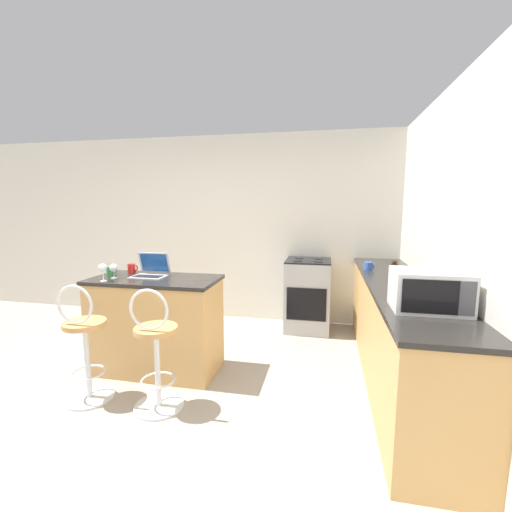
{
  "coord_description": "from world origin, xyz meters",
  "views": [
    {
      "loc": [
        1.33,
        -2.3,
        1.63
      ],
      "look_at": [
        0.51,
        1.64,
        1.03
      ],
      "focal_mm": 24.0,
      "sensor_mm": 36.0,
      "label": 1
    }
  ],
  "objects_px": {
    "pepper_mill": "(394,273)",
    "wine_glass_tall": "(103,268)",
    "toaster": "(414,281)",
    "mug_green": "(111,271)",
    "mug_red": "(132,268)",
    "wine_glass_short": "(114,268)",
    "laptop": "(151,270)",
    "stove_range": "(308,295)",
    "mug_white": "(420,278)",
    "bar_stool_near": "(85,346)",
    "bar_stool_far": "(156,352)",
    "microwave": "(430,291)",
    "mug_blue": "(369,266)"
  },
  "relations": [
    {
      "from": "microwave",
      "to": "wine_glass_tall",
      "type": "xyz_separation_m",
      "value": [
        -2.69,
        0.35,
        -0.01
      ]
    },
    {
      "from": "toaster",
      "to": "mug_white",
      "type": "relative_size",
      "value": 2.71
    },
    {
      "from": "laptop",
      "to": "toaster",
      "type": "distance_m",
      "value": 2.4
    },
    {
      "from": "mug_white",
      "to": "mug_green",
      "type": "distance_m",
      "value": 2.96
    },
    {
      "from": "pepper_mill",
      "to": "mug_blue",
      "type": "xyz_separation_m",
      "value": [
        -0.13,
        0.68,
        -0.06
      ]
    },
    {
      "from": "mug_red",
      "to": "mug_green",
      "type": "bearing_deg",
      "value": -136.63
    },
    {
      "from": "laptop",
      "to": "stove_range",
      "type": "bearing_deg",
      "value": 42.55
    },
    {
      "from": "bar_stool_far",
      "to": "microwave",
      "type": "height_order",
      "value": "microwave"
    },
    {
      "from": "mug_green",
      "to": "wine_glass_tall",
      "type": "relative_size",
      "value": 0.6
    },
    {
      "from": "bar_stool_far",
      "to": "laptop",
      "type": "bearing_deg",
      "value": 119.44
    },
    {
      "from": "microwave",
      "to": "toaster",
      "type": "height_order",
      "value": "microwave"
    },
    {
      "from": "laptop",
      "to": "wine_glass_tall",
      "type": "height_order",
      "value": "laptop"
    },
    {
      "from": "mug_white",
      "to": "wine_glass_short",
      "type": "bearing_deg",
      "value": -172.3
    },
    {
      "from": "bar_stool_far",
      "to": "mug_white",
      "type": "height_order",
      "value": "mug_white"
    },
    {
      "from": "bar_stool_near",
      "to": "pepper_mill",
      "type": "height_order",
      "value": "pepper_mill"
    },
    {
      "from": "laptop",
      "to": "toaster",
      "type": "xyz_separation_m",
      "value": [
        2.39,
        -0.18,
        0.04
      ]
    },
    {
      "from": "pepper_mill",
      "to": "laptop",
      "type": "bearing_deg",
      "value": -177.73
    },
    {
      "from": "wine_glass_tall",
      "to": "laptop",
      "type": "bearing_deg",
      "value": 44.22
    },
    {
      "from": "mug_white",
      "to": "mug_blue",
      "type": "height_order",
      "value": "mug_white"
    },
    {
      "from": "laptop",
      "to": "mug_green",
      "type": "relative_size",
      "value": 3.25
    },
    {
      "from": "bar_stool_far",
      "to": "stove_range",
      "type": "xyz_separation_m",
      "value": [
        1.08,
        2.06,
        -0.01
      ]
    },
    {
      "from": "bar_stool_far",
      "to": "wine_glass_short",
      "type": "xyz_separation_m",
      "value": [
        -0.69,
        0.53,
        0.56
      ]
    },
    {
      "from": "toaster",
      "to": "wine_glass_tall",
      "type": "distance_m",
      "value": 2.71
    },
    {
      "from": "pepper_mill",
      "to": "wine_glass_tall",
      "type": "relative_size",
      "value": 1.36
    },
    {
      "from": "mug_red",
      "to": "mug_white",
      "type": "relative_size",
      "value": 1.07
    },
    {
      "from": "pepper_mill",
      "to": "bar_stool_far",
      "type": "bearing_deg",
      "value": -157.24
    },
    {
      "from": "mug_white",
      "to": "pepper_mill",
      "type": "height_order",
      "value": "pepper_mill"
    },
    {
      "from": "bar_stool_near",
      "to": "mug_blue",
      "type": "height_order",
      "value": "mug_blue"
    },
    {
      "from": "laptop",
      "to": "stove_range",
      "type": "relative_size",
      "value": 0.35
    },
    {
      "from": "bar_stool_far",
      "to": "stove_range",
      "type": "height_order",
      "value": "bar_stool_far"
    },
    {
      "from": "microwave",
      "to": "mug_green",
      "type": "relative_size",
      "value": 4.67
    },
    {
      "from": "mug_green",
      "to": "pepper_mill",
      "type": "distance_m",
      "value": 2.71
    },
    {
      "from": "wine_glass_short",
      "to": "mug_green",
      "type": "distance_m",
      "value": 0.18
    },
    {
      "from": "bar_stool_near",
      "to": "mug_green",
      "type": "distance_m",
      "value": 0.84
    },
    {
      "from": "wine_glass_tall",
      "to": "bar_stool_near",
      "type": "bearing_deg",
      "value": -79.67
    },
    {
      "from": "bar_stool_near",
      "to": "pepper_mill",
      "type": "xyz_separation_m",
      "value": [
        2.53,
        0.79,
        0.57
      ]
    },
    {
      "from": "mug_blue",
      "to": "bar_stool_far",
      "type": "bearing_deg",
      "value": -139.95
    },
    {
      "from": "bar_stool_near",
      "to": "wine_glass_short",
      "type": "xyz_separation_m",
      "value": [
        -0.05,
        0.53,
        0.56
      ]
    },
    {
      "from": "mug_green",
      "to": "mug_blue",
      "type": "height_order",
      "value": "mug_green"
    },
    {
      "from": "bar_stool_near",
      "to": "wine_glass_short",
      "type": "bearing_deg",
      "value": 95.74
    },
    {
      "from": "mug_red",
      "to": "wine_glass_short",
      "type": "relative_size",
      "value": 0.71
    },
    {
      "from": "toaster",
      "to": "mug_green",
      "type": "xyz_separation_m",
      "value": [
        -2.8,
        0.13,
        -0.05
      ]
    },
    {
      "from": "toaster",
      "to": "stove_range",
      "type": "distance_m",
      "value": 1.88
    },
    {
      "from": "laptop",
      "to": "pepper_mill",
      "type": "bearing_deg",
      "value": 2.27
    },
    {
      "from": "bar_stool_near",
      "to": "toaster",
      "type": "relative_size",
      "value": 3.98
    },
    {
      "from": "bar_stool_near",
      "to": "mug_green",
      "type": "xyz_separation_m",
      "value": [
        -0.17,
        0.65,
        0.51
      ]
    },
    {
      "from": "bar_stool_far",
      "to": "toaster",
      "type": "height_order",
      "value": "toaster"
    },
    {
      "from": "microwave",
      "to": "mug_blue",
      "type": "distance_m",
      "value": 1.46
    },
    {
      "from": "laptop",
      "to": "mug_white",
      "type": "relative_size",
      "value": 3.48
    },
    {
      "from": "bar_stool_near",
      "to": "mug_green",
      "type": "relative_size",
      "value": 10.1
    }
  ]
}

